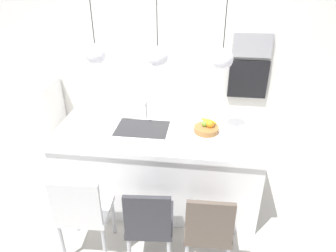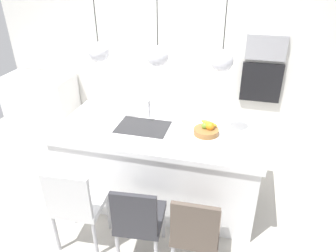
% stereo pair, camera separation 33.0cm
% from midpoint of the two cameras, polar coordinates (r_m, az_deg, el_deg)
% --- Properties ---
extents(floor, '(6.60, 6.60, 0.00)m').
position_cam_midpoint_polar(floor, '(3.87, -4.00, -12.64)').
color(floor, '#BCB7AD').
rests_on(floor, ground).
extents(back_wall, '(6.00, 0.10, 2.60)m').
position_cam_midpoint_polar(back_wall, '(4.71, -0.56, 13.24)').
color(back_wall, silver).
rests_on(back_wall, ground).
extents(kitchen_island, '(2.21, 1.01, 0.92)m').
position_cam_midpoint_polar(kitchen_island, '(3.58, -4.25, -7.09)').
color(kitchen_island, white).
rests_on(kitchen_island, ground).
extents(sink_basin, '(0.56, 0.40, 0.02)m').
position_cam_midpoint_polar(sink_basin, '(3.38, -7.54, -0.58)').
color(sink_basin, '#2D2D30').
rests_on(sink_basin, kitchen_island).
extents(faucet, '(0.02, 0.17, 0.22)m').
position_cam_midpoint_polar(faucet, '(3.50, -6.83, 3.23)').
color(faucet, silver).
rests_on(faucet, kitchen_island).
extents(fruit_bowl, '(0.26, 0.26, 0.16)m').
position_cam_midpoint_polar(fruit_bowl, '(3.28, 4.27, -0.40)').
color(fruit_bowl, '#9E6B38').
rests_on(fruit_bowl, kitchen_island).
extents(side_counter, '(1.10, 0.60, 0.86)m').
position_cam_midpoint_polar(side_counter, '(5.55, -26.51, 2.99)').
color(side_counter, white).
rests_on(side_counter, ground).
extents(microwave, '(0.54, 0.08, 0.34)m').
position_cam_midpoint_polar(microwave, '(4.57, 13.14, 14.25)').
color(microwave, '#9E9EA3').
rests_on(microwave, back_wall).
extents(oven, '(0.56, 0.08, 0.56)m').
position_cam_midpoint_polar(oven, '(4.71, 12.48, 8.37)').
color(oven, black).
rests_on(oven, back_wall).
extents(chair_near, '(0.48, 0.45, 0.93)m').
position_cam_midpoint_polar(chair_near, '(3.06, -18.44, -14.54)').
color(chair_near, silver).
rests_on(chair_near, ground).
extents(chair_middle, '(0.45, 0.49, 0.88)m').
position_cam_midpoint_polar(chair_middle, '(2.90, -6.80, -16.94)').
color(chair_middle, '#333338').
rests_on(chair_middle, ground).
extents(chair_far, '(0.42, 0.47, 0.88)m').
position_cam_midpoint_polar(chair_far, '(2.84, 3.90, -17.99)').
color(chair_far, brown).
rests_on(chair_far, ground).
extents(pendant_light_left, '(0.20, 0.20, 0.80)m').
position_cam_midpoint_polar(pendant_light_left, '(3.22, -16.03, 12.52)').
color(pendant_light_left, silver).
extents(pendant_light_center, '(0.20, 0.20, 0.80)m').
position_cam_midpoint_polar(pendant_light_center, '(3.03, -5.11, 12.55)').
color(pendant_light_center, silver).
extents(pendant_light_right, '(0.20, 0.20, 0.80)m').
position_cam_midpoint_polar(pendant_light_right, '(2.96, 6.74, 12.08)').
color(pendant_light_right, silver).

